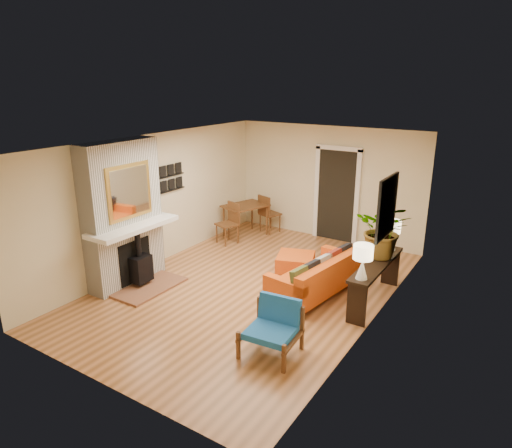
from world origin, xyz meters
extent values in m
plane|color=#BE7A49|center=(0.00, 0.00, 0.00)|extent=(6.50, 6.50, 0.00)
plane|color=white|center=(0.00, 0.00, 2.60)|extent=(6.50, 6.50, 0.00)
plane|color=beige|center=(0.00, 3.25, 1.30)|extent=(4.50, 0.00, 4.50)
plane|color=beige|center=(0.00, -3.25, 1.30)|extent=(4.50, 0.00, 4.50)
plane|color=beige|center=(-2.25, 0.00, 1.30)|extent=(0.00, 6.50, 6.50)
plane|color=beige|center=(2.25, 0.00, 1.30)|extent=(0.00, 6.50, 6.50)
cube|color=black|center=(0.25, 3.22, 1.05)|extent=(0.88, 0.06, 2.10)
cube|color=white|center=(-0.24, 3.21, 1.05)|extent=(0.10, 0.08, 2.18)
cube|color=white|center=(0.74, 3.21, 1.05)|extent=(0.10, 0.08, 2.18)
cube|color=white|center=(0.25, 3.21, 2.13)|extent=(1.08, 0.08, 0.10)
cube|color=black|center=(2.22, 0.40, 1.75)|extent=(0.04, 0.85, 0.95)
cube|color=slate|center=(2.19, 0.40, 1.75)|extent=(0.01, 0.70, 0.80)
cube|color=black|center=(-2.21, 0.35, 1.42)|extent=(0.06, 0.95, 0.02)
cube|color=black|center=(-2.21, 0.35, 1.72)|extent=(0.06, 0.95, 0.02)
cube|color=white|center=(-2.04, -1.00, 1.86)|extent=(0.42, 1.50, 1.48)
cube|color=white|center=(-2.04, -1.00, 0.56)|extent=(0.42, 1.50, 1.12)
cube|color=white|center=(-1.79, -1.00, 1.12)|extent=(0.60, 1.68, 0.08)
cube|color=black|center=(-1.83, -1.00, 0.45)|extent=(0.03, 0.72, 0.78)
cube|color=brown|center=(-1.53, -1.00, 0.02)|extent=(0.75, 1.30, 0.04)
cube|color=black|center=(-1.71, -1.00, 0.34)|extent=(0.30, 0.36, 0.48)
cylinder|color=black|center=(-1.71, -1.00, 0.78)|extent=(0.10, 0.10, 0.40)
cube|color=gold|center=(-1.82, -1.00, 1.75)|extent=(0.04, 0.95, 0.95)
cube|color=silver|center=(-1.80, -1.00, 1.75)|extent=(0.01, 0.82, 0.82)
cylinder|color=silver|center=(0.63, -0.33, 0.04)|extent=(0.04, 0.04, 0.09)
cylinder|color=silver|center=(1.25, -0.43, 0.04)|extent=(0.04, 0.04, 0.09)
cylinder|color=silver|center=(0.88, 1.32, 0.04)|extent=(0.04, 0.04, 0.09)
cylinder|color=silver|center=(1.50, 1.23, 0.04)|extent=(0.04, 0.04, 0.09)
cube|color=orange|center=(1.07, 0.45, 0.22)|extent=(1.08, 1.99, 0.27)
cube|color=orange|center=(1.38, 0.40, 0.52)|extent=(0.46, 1.89, 0.31)
cube|color=orange|center=(0.94, -0.40, 0.45)|extent=(0.82, 0.28, 0.18)
cube|color=orange|center=(1.20, 1.30, 0.45)|extent=(0.82, 0.28, 0.18)
cube|color=#475122|center=(1.15, -0.29, 0.56)|extent=(0.23, 0.38, 0.37)
cube|color=black|center=(1.20, 0.06, 0.56)|extent=(0.23, 0.38, 0.37)
cube|color=#9D9D98|center=(1.25, 0.42, 0.56)|extent=(0.23, 0.38, 0.37)
cube|color=maroon|center=(1.30, 0.73, 0.56)|extent=(0.23, 0.38, 0.37)
cube|color=black|center=(1.36, 1.08, 0.56)|extent=(0.23, 0.38, 0.37)
cylinder|color=silver|center=(0.19, 0.71, 0.03)|extent=(0.04, 0.04, 0.05)
cylinder|color=silver|center=(0.71, 0.89, 0.03)|extent=(0.04, 0.04, 0.05)
cylinder|color=silver|center=(0.00, 1.24, 0.03)|extent=(0.04, 0.04, 0.05)
cylinder|color=silver|center=(0.53, 1.42, 0.03)|extent=(0.04, 0.04, 0.05)
cube|color=orange|center=(0.36, 1.06, 0.20)|extent=(0.87, 0.87, 0.29)
cube|color=brown|center=(1.04, -1.60, 0.28)|extent=(0.11, 0.70, 0.05)
cube|color=brown|center=(1.07, -1.91, 0.20)|extent=(0.05, 0.05, 0.41)
cube|color=brown|center=(1.01, -1.30, 0.32)|extent=(0.05, 0.05, 0.65)
cube|color=brown|center=(1.70, -1.54, 0.28)|extent=(0.11, 0.70, 0.05)
cube|color=brown|center=(1.73, -1.85, 0.20)|extent=(0.05, 0.05, 0.41)
cube|color=brown|center=(1.68, -1.24, 0.32)|extent=(0.05, 0.05, 0.65)
cube|color=blue|center=(1.37, -1.57, 0.33)|extent=(0.66, 0.63, 0.09)
cube|color=blue|center=(1.35, -1.30, 0.56)|extent=(0.62, 0.21, 0.38)
cube|color=brown|center=(-1.65, 2.32, 0.74)|extent=(0.97, 1.16, 0.04)
cylinder|color=brown|center=(-2.05, 2.00, 0.36)|extent=(0.06, 0.06, 0.72)
cylinder|color=brown|center=(-1.52, 1.82, 0.36)|extent=(0.06, 0.06, 0.72)
cylinder|color=brown|center=(-1.78, 2.81, 0.36)|extent=(0.06, 0.06, 0.72)
cylinder|color=brown|center=(-1.25, 2.64, 0.36)|extent=(0.06, 0.06, 0.72)
cube|color=brown|center=(-1.71, 1.65, 0.45)|extent=(0.53, 0.53, 0.04)
cube|color=brown|center=(-1.65, 1.84, 0.70)|extent=(0.41, 0.17, 0.46)
cylinder|color=brown|center=(-1.92, 1.55, 0.22)|extent=(0.04, 0.04, 0.44)
cylinder|color=brown|center=(-1.60, 1.44, 0.22)|extent=(0.04, 0.04, 0.44)
cylinder|color=brown|center=(-1.82, 1.87, 0.22)|extent=(0.04, 0.04, 0.44)
cylinder|color=brown|center=(-1.50, 1.76, 0.22)|extent=(0.04, 0.04, 0.44)
cube|color=brown|center=(-1.31, 2.88, 0.45)|extent=(0.53, 0.53, 0.04)
cube|color=brown|center=(-1.37, 2.70, 0.70)|extent=(0.41, 0.17, 0.46)
cylinder|color=brown|center=(-1.52, 2.78, 0.22)|extent=(0.04, 0.04, 0.44)
cylinder|color=brown|center=(-1.20, 2.67, 0.22)|extent=(0.04, 0.04, 0.44)
cylinder|color=brown|center=(-1.41, 3.10, 0.22)|extent=(0.04, 0.04, 0.44)
cylinder|color=brown|center=(-1.09, 2.99, 0.22)|extent=(0.04, 0.04, 0.44)
cube|color=black|center=(2.07, 0.64, 0.70)|extent=(0.34, 1.85, 0.05)
cube|color=black|center=(2.07, -0.21, 0.34)|extent=(0.30, 0.04, 0.68)
cube|color=black|center=(2.07, 1.49, 0.34)|extent=(0.30, 0.04, 0.68)
cone|color=white|center=(2.07, -0.09, 0.88)|extent=(0.18, 0.18, 0.30)
cylinder|color=white|center=(2.07, -0.09, 1.05)|extent=(0.03, 0.03, 0.06)
cylinder|color=#FFEABF|center=(2.07, -0.09, 1.16)|extent=(0.30, 0.30, 0.22)
cone|color=white|center=(2.07, 1.34, 0.88)|extent=(0.18, 0.18, 0.30)
cylinder|color=white|center=(2.07, 1.34, 1.05)|extent=(0.03, 0.03, 0.06)
cylinder|color=#FFEABF|center=(2.07, 1.34, 1.16)|extent=(0.30, 0.30, 0.22)
imported|color=#1E5919|center=(2.06, 0.92, 1.21)|extent=(0.94, 0.84, 0.97)
camera|label=1|loc=(4.11, -6.24, 3.62)|focal=32.00mm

